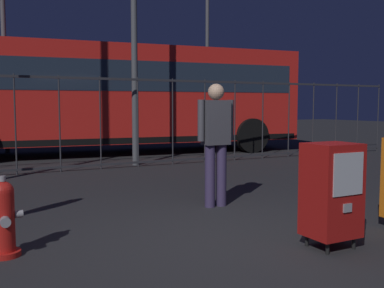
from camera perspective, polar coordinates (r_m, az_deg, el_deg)
The scene contains 7 objects.
ground_plane at distance 4.58m, azimuth 3.67°, elevation -12.61°, with size 60.00×60.00×0.00m, color #262628.
fire_hydrant at distance 4.48m, azimuth -22.78°, elevation -8.75°, with size 0.33×0.31×0.75m.
newspaper_box_secondary at distance 4.54m, azimuth 17.31°, elevation -5.58°, with size 0.48×0.42×1.02m.
pedestrian at distance 6.07m, azimuth 3.05°, elevation 0.84°, with size 0.55×0.22×1.67m.
fence_barrier at distance 9.74m, azimuth -13.99°, elevation 2.65°, with size 18.03×0.04×2.00m.
bus_near at distance 13.12m, azimuth -9.41°, elevation 6.30°, with size 10.71×3.65×3.00m.
street_light_near_right at distance 17.93m, azimuth 1.95°, elevation 12.49°, with size 0.32×0.32×6.38m.
Camera 1 is at (-2.26, -3.74, 1.38)m, focal length 41.97 mm.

